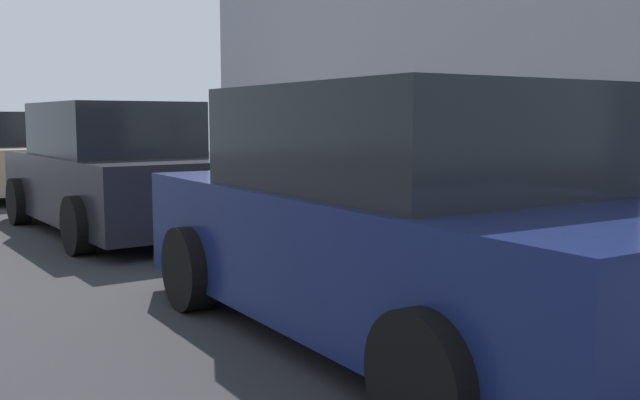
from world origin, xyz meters
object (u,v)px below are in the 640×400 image
Objects in this scene: suitcase_teal_4 at (370,200)px; parked_car_beige_2 at (13,156)px; suitcase_red_1 at (488,221)px; suitcase_silver_5 at (336,195)px; suitcase_black_6 at (308,197)px; parked_car_navy_0 at (401,222)px; suitcase_olive_7 at (285,191)px; bollard_post at (223,177)px; parked_car_charcoal_1 at (114,172)px; suitcase_olive_0 at (525,233)px; suitcase_maroon_2 at (438,213)px; suitcase_navy_3 at (405,202)px; fire_hydrant at (254,180)px.

suitcase_teal_4 is 8.31m from parked_car_beige_2.
suitcase_silver_5 reaches higher than suitcase_red_1.
suitcase_black_6 is 4.83m from parked_car_navy_0.
bollard_post is at bearing 3.05° from suitcase_olive_7.
parked_car_navy_0 is (-6.47, 2.06, 0.23)m from bollard_post.
bollard_post is at bearing -64.97° from parked_car_charcoal_1.
suitcase_red_1 is 0.96× the size of suitcase_olive_7.
parked_car_charcoal_1 is (2.41, 2.25, 0.28)m from suitcase_teal_4.
suitcase_red_1 is 0.94× the size of suitcase_teal_4.
suitcase_maroon_2 is (1.13, -0.00, 0.06)m from suitcase_olive_0.
suitcase_red_1 is at bearing -178.07° from suitcase_olive_7.
parked_car_navy_0 reaches higher than suitcase_black_6.
suitcase_olive_0 is 0.83× the size of suitcase_navy_3.
suitcase_teal_4 is (2.36, -0.08, 0.08)m from suitcase_olive_0.
suitcase_black_6 is 1.07× the size of bollard_post.
parked_car_navy_0 is at bearing 180.00° from parked_car_beige_2.
bollard_post is at bearing 12.15° from fire_hydrant.
suitcase_black_6 is (0.59, 0.01, -0.07)m from suitcase_silver_5.
bollard_post reaches higher than fire_hydrant.
suitcase_maroon_2 is 0.76× the size of suitcase_olive_7.
parked_car_navy_0 is (-2.49, 2.26, 0.26)m from suitcase_navy_3.
suitcase_silver_5 is 1.07× the size of suitcase_olive_7.
suitcase_red_1 is 10.09m from parked_car_beige_2.
suitcase_silver_5 is at bearing -177.16° from bollard_post.
bollard_post is at bearing 2.86° from suitcase_navy_3.
suitcase_maroon_2 is 9.48m from parked_car_beige_2.
parked_car_beige_2 reaches higher than suitcase_olive_0.
suitcase_red_1 is 4.83m from parked_car_charcoal_1.
suitcase_olive_7 reaches higher than suitcase_black_6.
parked_car_beige_2 reaches higher than suitcase_olive_7.
parked_car_charcoal_1 reaches higher than parked_car_beige_2.
suitcase_olive_0 is 10.59m from parked_car_beige_2.
suitcase_silver_5 is (1.22, 0.06, -0.02)m from suitcase_navy_3.
parked_car_navy_0 is (-3.09, 2.25, 0.29)m from suitcase_teal_4.
fire_hydrant is (5.04, -0.04, 0.13)m from suitcase_olive_0.
bollard_post reaches higher than suitcase_olive_0.
suitcase_silver_5 is 0.23× the size of parked_car_charcoal_1.
suitcase_navy_3 is 3.29m from fire_hydrant.
suitcase_red_1 is at bearing -60.94° from parked_car_navy_0.
fire_hydrant is (3.91, -0.04, 0.07)m from suitcase_maroon_2.
suitcase_olive_7 is 1.24× the size of fire_hydrant.
parked_car_charcoal_1 reaches higher than fire_hydrant.
suitcase_black_6 is 0.93× the size of suitcase_olive_7.
suitcase_teal_4 is at bearing -164.28° from parked_car_beige_2.
parked_car_navy_0 is 5.51m from parked_car_charcoal_1.
suitcase_olive_7 is at bearing 176.28° from fire_hydrant.
suitcase_silver_5 is 7.71m from parked_car_beige_2.
suitcase_olive_0 is 4.09m from suitcase_olive_7.
suitcase_olive_0 is 2.37m from suitcase_teal_4.
parked_car_navy_0 reaches higher than suitcase_olive_7.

